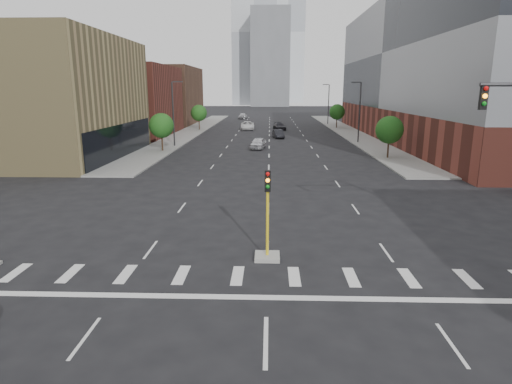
{
  "coord_description": "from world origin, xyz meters",
  "views": [
    {
      "loc": [
        0.08,
        -10.45,
        8.03
      ],
      "look_at": [
        -0.66,
        12.43,
        2.5
      ],
      "focal_mm": 30.0,
      "sensor_mm": 36.0,
      "label": 1
    }
  ],
  "objects_px": {
    "car_mid_right": "(278,134)",
    "car_deep_right": "(279,126)",
    "car_distant": "(243,116)",
    "car_far_left": "(248,126)",
    "median_traffic_signal": "(267,240)",
    "car_near_left": "(258,143)"
  },
  "relations": [
    {
      "from": "car_distant",
      "to": "median_traffic_signal",
      "type": "bearing_deg",
      "value": -80.7
    },
    {
      "from": "car_far_left",
      "to": "car_deep_right",
      "type": "bearing_deg",
      "value": -9.25
    },
    {
      "from": "car_far_left",
      "to": "car_distant",
      "type": "relative_size",
      "value": 1.18
    },
    {
      "from": "median_traffic_signal",
      "to": "car_far_left",
      "type": "height_order",
      "value": "median_traffic_signal"
    },
    {
      "from": "car_mid_right",
      "to": "car_deep_right",
      "type": "distance_m",
      "value": 14.5
    },
    {
      "from": "median_traffic_signal",
      "to": "car_deep_right",
      "type": "distance_m",
      "value": 67.21
    },
    {
      "from": "car_far_left",
      "to": "car_deep_right",
      "type": "xyz_separation_m",
      "value": [
        6.46,
        -0.69,
        -0.08
      ]
    },
    {
      "from": "car_deep_right",
      "to": "car_distant",
      "type": "relative_size",
      "value": 1.01
    },
    {
      "from": "car_deep_right",
      "to": "car_distant",
      "type": "xyz_separation_m",
      "value": [
        -9.36,
        32.44,
        0.11
      ]
    },
    {
      "from": "car_near_left",
      "to": "car_mid_right",
      "type": "height_order",
      "value": "car_near_left"
    },
    {
      "from": "car_mid_right",
      "to": "car_distant",
      "type": "distance_m",
      "value": 47.77
    },
    {
      "from": "car_distant",
      "to": "car_deep_right",
      "type": "bearing_deg",
      "value": -68.83
    },
    {
      "from": "median_traffic_signal",
      "to": "car_deep_right",
      "type": "height_order",
      "value": "median_traffic_signal"
    },
    {
      "from": "car_mid_right",
      "to": "car_far_left",
      "type": "relative_size",
      "value": 0.74
    },
    {
      "from": "car_mid_right",
      "to": "car_distant",
      "type": "relative_size",
      "value": 0.88
    },
    {
      "from": "car_near_left",
      "to": "car_far_left",
      "type": "bearing_deg",
      "value": 104.51
    },
    {
      "from": "car_deep_right",
      "to": "car_near_left",
      "type": "bearing_deg",
      "value": -106.75
    },
    {
      "from": "car_near_left",
      "to": "car_far_left",
      "type": "height_order",
      "value": "car_far_left"
    },
    {
      "from": "car_far_left",
      "to": "car_distant",
      "type": "distance_m",
      "value": 31.89
    },
    {
      "from": "car_near_left",
      "to": "car_deep_right",
      "type": "relative_size",
      "value": 0.91
    },
    {
      "from": "car_near_left",
      "to": "car_distant",
      "type": "distance_m",
      "value": 60.61
    },
    {
      "from": "car_deep_right",
      "to": "median_traffic_signal",
      "type": "bearing_deg",
      "value": -101.3
    }
  ]
}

